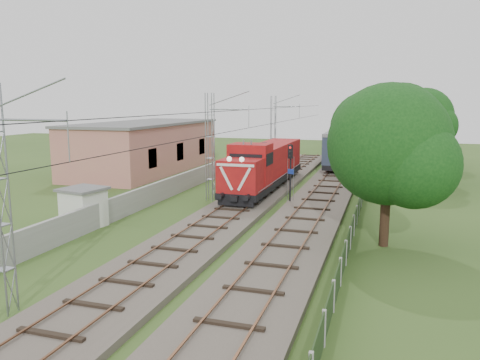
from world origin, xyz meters
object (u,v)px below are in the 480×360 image
(coach_rake, at_px, (363,127))
(relay_hut, at_px, (84,207))
(signal_post, at_px, (290,164))
(locomotive, at_px, (266,165))

(coach_rake, xyz_separation_m, relay_hut, (-12.40, -69.13, -1.37))
(coach_rake, height_order, signal_post, signal_post)
(coach_rake, height_order, relay_hut, coach_rake)
(coach_rake, xyz_separation_m, signal_post, (-1.92, -59.69, 0.46))
(locomotive, height_order, coach_rake, locomotive)
(coach_rake, bearing_deg, signal_post, -91.84)
(locomotive, relative_size, relay_hut, 6.22)
(coach_rake, bearing_deg, relay_hut, -100.17)
(relay_hut, bearing_deg, locomotive, 62.75)
(locomotive, bearing_deg, signal_post, -58.02)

